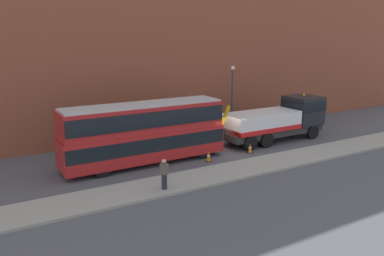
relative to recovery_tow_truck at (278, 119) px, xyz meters
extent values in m
plane|color=#4C4C51|center=(-5.60, -0.16, -1.76)|extent=(120.00, 120.00, 0.00)
cube|color=gray|center=(-5.60, -4.36, -1.68)|extent=(60.00, 2.80, 0.15)
cube|color=brown|center=(-5.60, 6.46, 6.24)|extent=(60.00, 1.20, 16.00)
cube|color=#2D2D2D|center=(-0.48, -0.01, -0.90)|extent=(9.03, 2.32, 0.55)
cube|color=black|center=(2.72, 0.03, 0.52)|extent=(2.63, 2.63, 2.30)
cube|color=black|center=(2.72, 0.03, 0.97)|extent=(2.66, 2.66, 0.90)
cube|color=silver|center=(-1.78, -0.02, 0.07)|extent=(6.13, 2.68, 1.40)
cube|color=red|center=(-1.78, -0.02, -0.45)|extent=(6.13, 2.73, 0.36)
cylinder|color=#B79914|center=(-5.49, -0.07, 0.37)|extent=(1.24, 0.30, 2.52)
sphere|color=orange|center=(2.72, 0.03, 1.79)|extent=(0.24, 0.24, 0.24)
cylinder|color=black|center=(2.80, 1.15, -1.18)|extent=(1.16, 0.35, 1.16)
cylinder|color=black|center=(2.83, -1.07, -1.18)|extent=(1.16, 0.35, 1.16)
cylinder|color=black|center=(-2.20, 1.08, -1.18)|extent=(1.16, 0.35, 1.16)
cylinder|color=black|center=(-2.17, -1.14, -1.18)|extent=(1.16, 0.35, 1.16)
cylinder|color=black|center=(-3.80, 1.06, -1.18)|extent=(1.16, 0.35, 1.16)
cylinder|color=black|center=(-3.77, -1.16, -1.18)|extent=(1.16, 0.35, 1.16)
cube|color=#AD1E1E|center=(-11.72, -0.01, -0.47)|extent=(11.03, 2.64, 1.90)
cube|color=#AD1E1E|center=(-11.72, -0.01, 1.33)|extent=(10.81, 2.54, 1.70)
cube|color=black|center=(-11.72, -0.01, -0.22)|extent=(10.92, 2.69, 0.90)
cube|color=black|center=(-11.72, -0.01, 1.43)|extent=(10.70, 2.69, 1.00)
cube|color=#B2B2B2|center=(-11.72, -0.01, 2.24)|extent=(10.59, 2.43, 0.12)
cube|color=yellow|center=(-6.20, 0.06, 0.78)|extent=(0.08, 1.50, 0.44)
cylinder|color=black|center=(-7.83, 1.12, -1.24)|extent=(1.04, 0.31, 1.04)
cylinder|color=black|center=(-7.80, -1.04, -1.24)|extent=(1.04, 0.31, 1.04)
cylinder|color=black|center=(-15.03, 1.03, -1.24)|extent=(1.04, 0.31, 1.04)
cylinder|color=black|center=(-15.00, -1.13, -1.24)|extent=(1.04, 0.31, 1.04)
cylinder|color=#232333|center=(-12.75, -5.01, -1.18)|extent=(0.42, 0.42, 0.85)
cube|color=brown|center=(-12.75, -5.01, -0.45)|extent=(0.44, 0.48, 0.62)
sphere|color=tan|center=(-12.75, -5.01, -0.02)|extent=(0.24, 0.24, 0.24)
cone|color=orange|center=(-7.83, -1.78, -1.40)|extent=(0.32, 0.32, 0.72)
cylinder|color=white|center=(-7.83, -1.78, -1.36)|extent=(0.21, 0.21, 0.10)
cube|color=black|center=(-7.83, -1.78, -1.74)|extent=(0.36, 0.36, 0.04)
cone|color=orange|center=(-4.15, -1.63, -1.40)|extent=(0.32, 0.32, 0.72)
cylinder|color=white|center=(-4.15, -1.63, -1.36)|extent=(0.21, 0.21, 0.10)
cube|color=black|center=(-4.15, -1.63, -1.74)|extent=(0.36, 0.36, 0.04)
cylinder|color=#38383D|center=(-1.57, 4.26, 0.99)|extent=(0.16, 0.16, 5.50)
sphere|color=#EAE5C6|center=(-1.57, 4.26, 3.89)|extent=(0.36, 0.36, 0.36)
camera|label=1|loc=(-21.31, -22.79, 6.49)|focal=35.95mm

